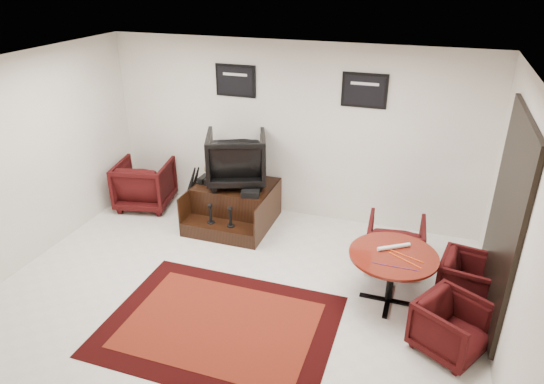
% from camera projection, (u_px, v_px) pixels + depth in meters
% --- Properties ---
extents(ground, '(6.00, 6.00, 0.00)m').
position_uv_depth(ground, '(231.00, 299.00, 6.06)').
color(ground, silver).
rests_on(ground, ground).
extents(room_shell, '(6.02, 5.02, 2.81)m').
position_uv_depth(room_shell, '(264.00, 167.00, 5.28)').
color(room_shell, white).
rests_on(room_shell, ground).
extents(area_rug, '(2.62, 1.96, 0.01)m').
position_uv_depth(area_rug, '(220.00, 325.00, 5.61)').
color(area_rug, black).
rests_on(area_rug, ground).
extents(shine_podium, '(1.23, 1.27, 0.63)m').
position_uv_depth(shine_podium, '(235.00, 205.00, 7.76)').
color(shine_podium, black).
rests_on(shine_podium, ground).
extents(shine_chair, '(1.14, 1.10, 0.92)m').
position_uv_depth(shine_chair, '(236.00, 155.00, 7.54)').
color(shine_chair, black).
rests_on(shine_chair, shine_podium).
extents(shoes_pair, '(0.23, 0.27, 0.09)m').
position_uv_depth(shoes_pair, '(207.00, 179.00, 7.72)').
color(shoes_pair, black).
rests_on(shoes_pair, shine_podium).
extents(polish_kit, '(0.30, 0.24, 0.09)m').
position_uv_depth(polish_kit, '(250.00, 193.00, 7.26)').
color(polish_kit, black).
rests_on(polish_kit, shine_podium).
extents(umbrella_black, '(0.35, 0.13, 0.93)m').
position_uv_depth(umbrella_black, '(189.00, 191.00, 7.83)').
color(umbrella_black, black).
rests_on(umbrella_black, ground).
extents(umbrella_hooked, '(0.34, 0.13, 0.91)m').
position_uv_depth(umbrella_hooked, '(193.00, 190.00, 7.89)').
color(umbrella_hooked, black).
rests_on(umbrella_hooked, ground).
extents(armchair_side, '(1.01, 0.97, 0.89)m').
position_uv_depth(armchair_side, '(144.00, 182.00, 8.22)').
color(armchair_side, black).
rests_on(armchair_side, ground).
extents(meeting_table, '(1.05, 1.05, 0.69)m').
position_uv_depth(meeting_table, '(393.00, 260.00, 5.76)').
color(meeting_table, '#4F110B').
rests_on(meeting_table, ground).
extents(table_chair_back, '(0.78, 0.74, 0.76)m').
position_uv_depth(table_chair_back, '(395.00, 241.00, 6.59)').
color(table_chair_back, black).
rests_on(table_chair_back, ground).
extents(table_chair_window, '(0.72, 0.75, 0.68)m').
position_uv_depth(table_chair_window, '(469.00, 279.00, 5.87)').
color(table_chair_window, black).
rests_on(table_chair_window, ground).
extents(table_chair_corner, '(0.87, 0.89, 0.68)m').
position_uv_depth(table_chair_corner, '(452.00, 325.00, 5.12)').
color(table_chair_corner, black).
rests_on(table_chair_corner, ground).
extents(paper_roll, '(0.38, 0.27, 0.05)m').
position_uv_depth(paper_roll, '(394.00, 247.00, 5.83)').
color(paper_roll, white).
rests_on(paper_roll, meeting_table).
extents(table_clutter, '(0.56, 0.37, 0.01)m').
position_uv_depth(table_clutter, '(402.00, 260.00, 5.60)').
color(table_clutter, '#EB490D').
rests_on(table_clutter, meeting_table).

